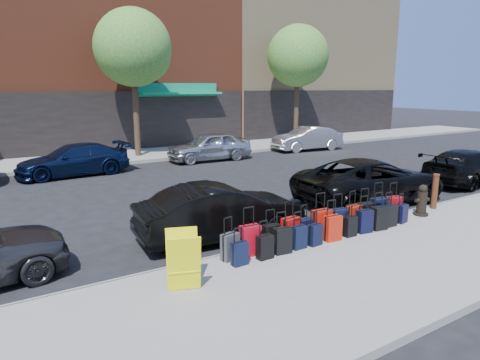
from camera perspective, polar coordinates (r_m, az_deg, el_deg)
ground at (r=14.11m, az=-2.53°, el=-2.54°), size 120.00×120.00×0.00m
sidewalk_near at (r=9.32m, az=18.16°, el=-10.60°), size 60.00×4.00×0.15m
sidewalk_far at (r=23.15m, az=-14.97°, el=3.06°), size 60.00×4.00×0.15m
curb_near at (r=10.61m, az=9.71°, el=-7.33°), size 60.00×0.08×0.15m
curb_far at (r=21.25m, az=-13.31°, el=2.36°), size 60.00×0.08×0.15m
building_right at (r=37.92m, az=5.29°, el=20.35°), size 15.00×12.12×18.00m
tree_center at (r=22.68m, az=-13.73°, el=16.49°), size 3.80×3.80×7.27m
tree_right at (r=27.93m, az=7.94°, el=15.85°), size 3.80×3.80×7.27m
suitcase_front_0 at (r=8.79m, az=-1.33°, el=-8.86°), size 0.40×0.27×0.90m
suitcase_front_1 at (r=9.01m, az=1.37°, el=-8.04°), size 0.44×0.26×1.03m
suitcase_front_2 at (r=9.37m, az=4.19°, el=-7.56°), size 0.39×0.25×0.88m
suitcase_front_3 at (r=9.63m, az=6.78°, el=-6.81°), size 0.44×0.28×1.01m
suitcase_front_4 at (r=9.92m, az=8.68°, el=-6.59°), size 0.37×0.23×0.85m
suitcase_front_5 at (r=10.20m, az=10.81°, el=-5.74°), size 0.46×0.27×1.07m
suitcase_front_6 at (r=10.60m, az=12.98°, el=-5.34°), size 0.44×0.30×0.96m
suitcase_front_7 at (r=10.96m, az=14.90°, el=-4.85°), size 0.43×0.27×0.97m
suitcase_front_8 at (r=11.29m, az=16.34°, el=-4.43°), size 0.44×0.29×0.97m
suitcase_front_9 at (r=11.60m, az=18.03°, el=-3.92°), size 0.47×0.30×1.07m
suitcase_front_10 at (r=12.12m, az=19.82°, el=-3.50°), size 0.43×0.27×0.99m
suitcase_back_0 at (r=8.55m, az=-0.05°, el=-9.77°), size 0.33×0.20×0.77m
suitcase_back_1 at (r=8.86m, az=3.34°, el=-8.91°), size 0.34×0.20×0.80m
suitcase_back_2 at (r=9.16m, az=5.66°, el=-8.03°), size 0.40×0.26×0.90m
suitcase_back_3 at (r=9.47m, az=7.83°, el=-7.56°), size 0.35×0.21×0.82m
suitcase_back_4 at (r=9.72m, az=9.97°, el=-7.19°), size 0.34×0.22×0.78m
suitcase_back_5 at (r=10.07m, az=12.22°, el=-6.27°), size 0.42×0.27×0.95m
suitcase_back_6 at (r=10.46m, az=14.45°, el=-6.00°), size 0.32×0.19×0.77m
suitcase_back_7 at (r=10.80m, az=16.26°, el=-5.29°), size 0.41×0.27×0.90m
suitcase_back_8 at (r=11.12m, az=18.09°, el=-4.86°), size 0.42×0.27×0.94m
suitcase_back_9 at (r=11.47m, az=19.32°, el=-4.52°), size 0.37×0.22×0.88m
suitcase_back_10 at (r=11.89m, az=20.79°, el=-4.21°), size 0.35×0.25×0.78m
fire_hydrant at (r=12.74m, az=23.09°, el=-2.61°), size 0.44×0.39×0.86m
bollard at (r=13.55m, az=24.55°, el=-1.33°), size 0.19×0.19×1.02m
display_rack at (r=7.61m, az=-7.58°, el=-10.62°), size 0.74×0.78×1.01m
car_near_1 at (r=10.27m, az=-2.51°, el=-4.32°), size 4.19×1.81×1.34m
car_near_2 at (r=14.17m, az=17.05°, el=-0.08°), size 5.24×2.73×1.41m
car_near_3 at (r=18.46m, az=28.35°, el=1.59°), size 4.57×1.98×1.31m
car_far_1 at (r=19.05m, az=-21.33°, el=2.51°), size 4.61×2.09×1.31m
car_far_2 at (r=21.48m, az=-4.11°, el=4.50°), size 4.29×1.88×1.44m
car_far_3 at (r=25.29m, az=8.96°, el=5.49°), size 4.32×1.85×1.38m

